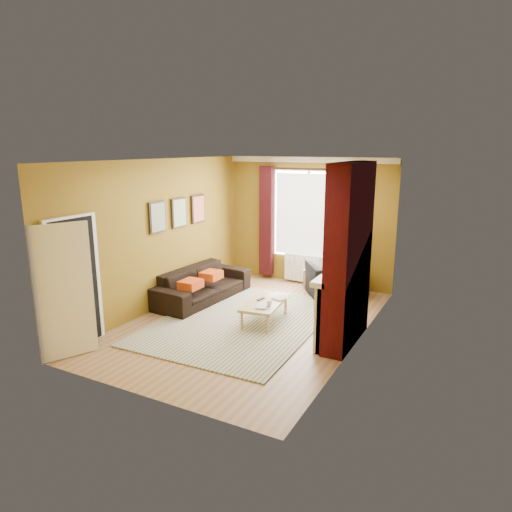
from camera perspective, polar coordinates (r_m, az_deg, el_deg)
name	(u,v)px	position (r m, az deg, el deg)	size (l,w,h in m)	color
ground	(249,322)	(8.11, -0.83, -8.30)	(5.50, 5.50, 0.00)	brown
room_walls	(290,246)	(7.67, 4.31, 1.23)	(3.82, 5.54, 2.83)	olive
striped_rug	(241,321)	(8.15, -1.88, -8.10)	(2.73, 3.72, 0.02)	#356594
sofa	(202,284)	(9.22, -6.71, -3.52)	(2.23, 0.87, 0.65)	black
armchair	(335,280)	(9.50, 9.84, -2.96)	(1.07, 0.94, 0.70)	black
coffee_table	(265,304)	(8.02, 1.11, -5.96)	(0.72, 1.21, 0.38)	tan
wicker_stool	(311,279)	(10.03, 6.84, -2.84)	(0.42, 0.42, 0.41)	olive
floor_lamp	(367,241)	(9.38, 13.65, 1.77)	(0.28, 0.28, 1.48)	black
book_a	(256,306)	(7.74, 0.05, -6.26)	(0.19, 0.26, 0.02)	#999999
book_b	(276,296)	(8.24, 2.58, -5.04)	(0.22, 0.31, 0.02)	#999999
mug	(269,304)	(7.76, 1.66, -6.00)	(0.09, 0.09, 0.08)	#999999
tv_remote	(261,299)	(8.08, 0.59, -5.41)	(0.09, 0.18, 0.02)	#29282B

